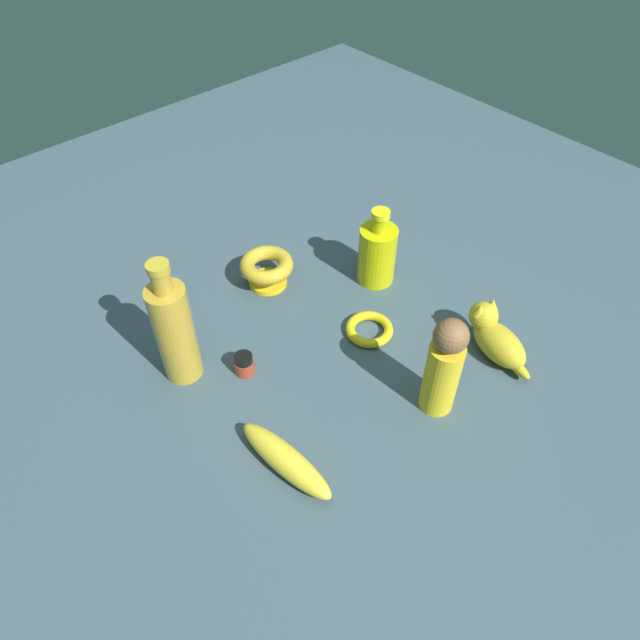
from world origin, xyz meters
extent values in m
plane|color=#384C56|center=(0.00, 0.00, 0.00)|extent=(2.00, 2.00, 0.00)
ellipsoid|color=yellow|center=(0.14, -0.19, 0.02)|extent=(0.18, 0.06, 0.04)
ellipsoid|color=gold|center=(0.22, 0.22, 0.03)|extent=(0.13, 0.08, 0.06)
sphere|color=gold|center=(0.17, 0.23, 0.06)|extent=(0.05, 0.05, 0.05)
cone|color=gold|center=(0.17, 0.22, 0.08)|extent=(0.02, 0.02, 0.02)
cone|color=gold|center=(0.17, 0.25, 0.08)|extent=(0.02, 0.02, 0.02)
ellipsoid|color=gold|center=(0.27, 0.21, 0.02)|extent=(0.05, 0.03, 0.02)
cylinder|color=#B8902B|center=(-0.12, -0.21, 0.09)|extent=(0.06, 0.06, 0.19)
cylinder|color=#B8902B|center=(-0.12, -0.21, 0.21)|extent=(0.03, 0.03, 0.04)
cylinder|color=gold|center=(-0.12, -0.21, 0.24)|extent=(0.03, 0.03, 0.01)
cylinder|color=gold|center=(0.21, 0.06, 0.07)|extent=(0.07, 0.07, 0.14)
sphere|color=brown|center=(0.21, 0.06, 0.16)|extent=(0.05, 0.05, 0.05)
cylinder|color=yellow|center=(-0.20, 0.04, 0.01)|extent=(0.08, 0.08, 0.01)
torus|color=gold|center=(-0.20, 0.04, 0.05)|extent=(0.10, 0.10, 0.03)
cylinder|color=#C1BB0A|center=(-0.07, 0.21, 0.06)|extent=(0.07, 0.07, 0.12)
cylinder|color=#C1BB0A|center=(-0.07, 0.21, 0.14)|extent=(0.03, 0.03, 0.03)
cylinder|color=yellow|center=(-0.07, 0.21, 0.16)|extent=(0.03, 0.03, 0.01)
torus|color=gold|center=(0.03, 0.09, 0.01)|extent=(0.09, 0.09, 0.02)
cylinder|color=#A33720|center=(-0.05, -0.13, 0.01)|extent=(0.03, 0.03, 0.03)
cylinder|color=gold|center=(-0.05, -0.13, 0.02)|extent=(0.03, 0.03, 0.00)
cylinder|color=black|center=(-0.05, -0.13, 0.03)|extent=(0.03, 0.03, 0.01)
camera|label=1|loc=(0.51, -0.46, 0.78)|focal=32.64mm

